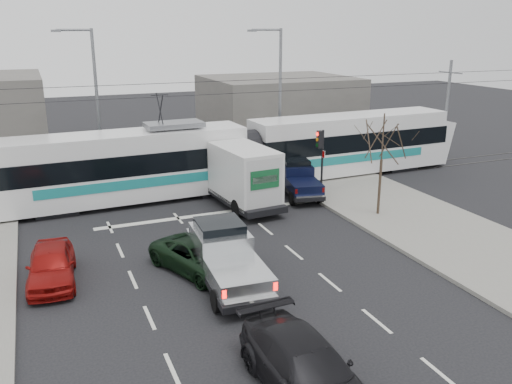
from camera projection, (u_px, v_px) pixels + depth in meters
name	position (u px, v px, depth m)	size (l,w,h in m)	color
ground	(256.00, 259.00, 22.04)	(120.00, 120.00, 0.00)	black
sidewalk_right	(434.00, 227.00, 25.31)	(6.00, 60.00, 0.15)	gray
rails	(189.00, 193.00, 30.88)	(60.00, 1.60, 0.03)	#33302D
building_right	(278.00, 106.00, 46.93)	(12.00, 10.00, 5.00)	#68635E
bare_tree	(383.00, 142.00, 25.93)	(2.40, 2.40, 5.00)	#47382B
traffic_signal	(321.00, 149.00, 29.36)	(0.44, 0.44, 3.60)	black
street_lamp_near	(278.00, 90.00, 35.61)	(2.38, 0.25, 9.00)	slate
street_lamp_far	(94.00, 94.00, 33.18)	(2.38, 0.25, 9.00)	slate
catenary	(187.00, 125.00, 29.76)	(60.00, 0.20, 7.00)	black
tram	(246.00, 154.00, 31.49)	(27.70, 3.92, 5.63)	white
silver_pickup	(225.00, 255.00, 19.89)	(2.35, 5.82, 2.07)	black
box_truck	(240.00, 176.00, 28.31)	(2.79, 6.63, 3.23)	black
navy_pickup	(298.00, 179.00, 30.25)	(2.55, 4.75, 1.90)	black
green_car	(199.00, 257.00, 20.72)	(2.04, 4.42, 1.23)	black
red_car	(51.00, 265.00, 19.83)	(1.65, 4.09, 1.39)	maroon
dark_car	(306.00, 370.00, 13.67)	(2.06, 5.07, 1.47)	black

